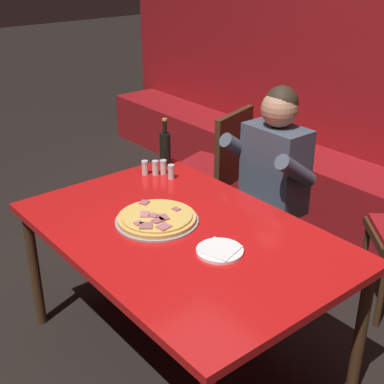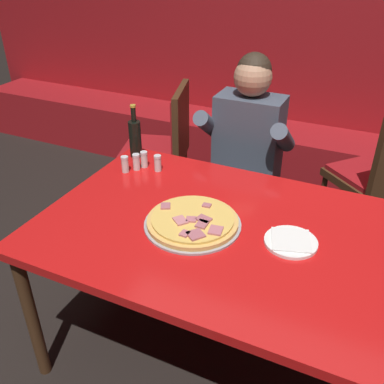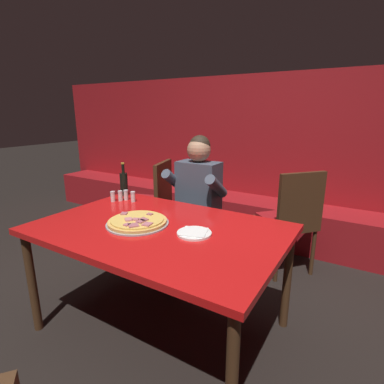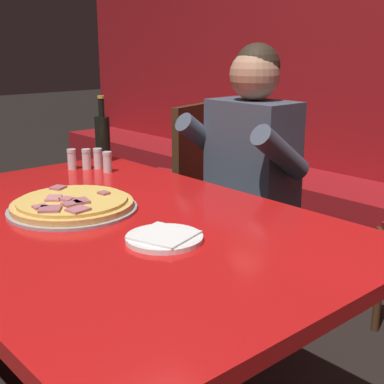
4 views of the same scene
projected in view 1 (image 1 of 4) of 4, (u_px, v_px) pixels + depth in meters
ground_plane at (183, 354)px, 2.85m from camera, size 24.00×24.00×0.00m
main_dining_table at (182, 242)px, 2.55m from camera, size 1.58×1.05×0.76m
pizza at (157, 218)px, 2.60m from camera, size 0.41×0.41×0.05m
plate_white_paper at (220, 250)px, 2.35m from camera, size 0.21×0.21×0.02m
beer_bottle at (165, 148)px, 3.22m from camera, size 0.07×0.07×0.29m
shaker_oregano at (163, 168)px, 3.12m from camera, size 0.04×0.04×0.09m
shaker_black_pepper at (171, 172)px, 3.05m from camera, size 0.04×0.04×0.09m
shaker_parmesan at (145, 168)px, 3.11m from camera, size 0.04×0.04×0.09m
shaker_red_pepper_flakes at (155, 168)px, 3.11m from camera, size 0.04×0.04×0.09m
diner_seated_blue_shirt at (264, 184)px, 3.13m from camera, size 0.53×0.53×1.27m
dining_chair_by_booth at (218, 163)px, 3.75m from camera, size 0.55×0.55×0.97m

